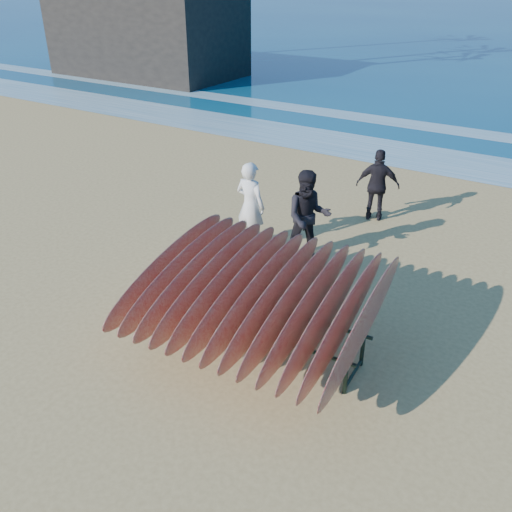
{
  "coord_description": "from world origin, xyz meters",
  "views": [
    {
      "loc": [
        3.97,
        -5.52,
        4.97
      ],
      "look_at": [
        0.0,
        0.8,
        0.95
      ],
      "focal_mm": 38.0,
      "sensor_mm": 36.0,
      "label": 1
    }
  ],
  "objects_px": {
    "person_dark_b": "(378,185)",
    "surfboard_rack": "(258,293)",
    "person_white": "(250,206)",
    "person_dark_a": "(308,217)",
    "building": "(147,32)"
  },
  "relations": [
    {
      "from": "surfboard_rack",
      "to": "person_white",
      "type": "relative_size",
      "value": 1.92
    },
    {
      "from": "person_dark_a",
      "to": "person_dark_b",
      "type": "xyz_separation_m",
      "value": [
        0.42,
        2.46,
        -0.09
      ]
    },
    {
      "from": "person_white",
      "to": "building",
      "type": "height_order",
      "value": "building"
    },
    {
      "from": "person_dark_b",
      "to": "surfboard_rack",
      "type": "bearing_deg",
      "value": 76.3
    },
    {
      "from": "surfboard_rack",
      "to": "building",
      "type": "height_order",
      "value": "building"
    },
    {
      "from": "surfboard_rack",
      "to": "person_white",
      "type": "distance_m",
      "value": 3.24
    },
    {
      "from": "person_white",
      "to": "person_dark_a",
      "type": "relative_size",
      "value": 0.99
    },
    {
      "from": "surfboard_rack",
      "to": "person_dark_b",
      "type": "relative_size",
      "value": 2.12
    },
    {
      "from": "surfboard_rack",
      "to": "building",
      "type": "xyz_separation_m",
      "value": [
        -16.59,
        16.16,
        1.1
      ]
    },
    {
      "from": "person_dark_a",
      "to": "person_dark_b",
      "type": "height_order",
      "value": "person_dark_a"
    },
    {
      "from": "person_dark_a",
      "to": "person_dark_b",
      "type": "relative_size",
      "value": 1.12
    },
    {
      "from": "person_dark_a",
      "to": "surfboard_rack",
      "type": "bearing_deg",
      "value": -110.8
    },
    {
      "from": "surfboard_rack",
      "to": "building",
      "type": "bearing_deg",
      "value": 132.56
    },
    {
      "from": "building",
      "to": "person_dark_b",
      "type": "bearing_deg",
      "value": -33.74
    },
    {
      "from": "person_white",
      "to": "surfboard_rack",
      "type": "bearing_deg",
      "value": 129.12
    }
  ]
}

